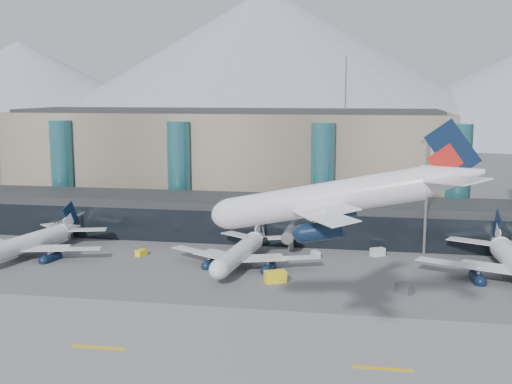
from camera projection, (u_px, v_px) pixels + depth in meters
ground at (254, 320)px, 102.89m from camera, size 900.00×900.00×0.00m
runway_strip at (235, 358)px, 88.31m from camera, size 400.00×40.00×0.04m
runway_markings at (235, 358)px, 88.30m from camera, size 128.00×1.00×0.02m
concourse at (296, 219)px, 158.21m from camera, size 170.00×27.00×10.00m
terminal_main at (227, 161)px, 192.32m from camera, size 130.00×30.00×31.00m
teal_towers at (249, 173)px, 175.24m from camera, size 116.40×19.40×46.00m
mountain_ridge at (371, 77)px, 462.19m from camera, size 910.00×400.00×110.00m
lightmast_mid at (426, 191)px, 142.00m from camera, size 3.00×1.20×25.60m
hero_jet at (351, 188)px, 83.06m from camera, size 36.99×37.60×12.14m
jet_parked_left at (36, 236)px, 143.49m from camera, size 34.63×35.35×11.38m
jet_parked_mid at (243, 245)px, 135.16m from camera, size 34.12×33.84×11.04m
veh_b at (141, 253)px, 142.64m from camera, size 2.28×2.81×1.41m
veh_c at (404, 288)px, 116.43m from camera, size 3.42×3.39×1.75m
veh_d at (378, 252)px, 142.58m from camera, size 3.53×3.07×1.78m
veh_g at (316, 254)px, 141.70m from camera, size 2.35×2.67×1.35m
veh_h at (275, 277)px, 122.84m from camera, size 4.60×3.64×2.25m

